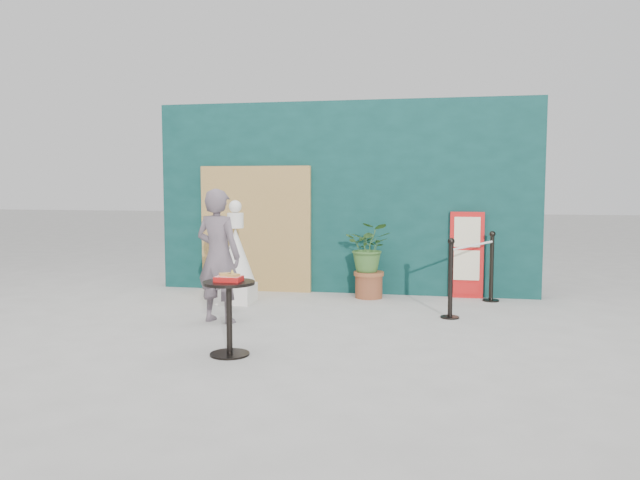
# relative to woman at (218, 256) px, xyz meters

# --- Properties ---
(ground) EXTENTS (60.00, 60.00, 0.00)m
(ground) POSITION_rel_woman_xyz_m (1.18, -0.65, -0.83)
(ground) COLOR #ADAAA5
(ground) RESTS_ON ground
(back_wall) EXTENTS (6.00, 0.30, 3.00)m
(back_wall) POSITION_rel_woman_xyz_m (1.18, 2.50, 0.67)
(back_wall) COLOR #0A302E
(back_wall) RESTS_ON ground
(bamboo_fence) EXTENTS (1.80, 0.08, 2.00)m
(bamboo_fence) POSITION_rel_woman_xyz_m (-0.22, 2.29, 0.17)
(bamboo_fence) COLOR tan
(bamboo_fence) RESTS_ON ground
(woman) EXTENTS (0.68, 0.53, 1.66)m
(woman) POSITION_rel_woman_xyz_m (0.00, 0.00, 0.00)
(woman) COLOR #62545C
(woman) RESTS_ON ground
(menu_board) EXTENTS (0.50, 0.07, 1.30)m
(menu_board) POSITION_rel_woman_xyz_m (3.08, 2.30, -0.18)
(menu_board) COLOR red
(menu_board) RESTS_ON ground
(statue) EXTENTS (0.58, 0.58, 1.48)m
(statue) POSITION_rel_woman_xyz_m (-0.20, 1.25, -0.22)
(statue) COLOR white
(statue) RESTS_ON ground
(cafe_table) EXTENTS (0.52, 0.52, 0.75)m
(cafe_table) POSITION_rel_woman_xyz_m (0.64, -1.41, -0.33)
(cafe_table) COLOR black
(cafe_table) RESTS_ON ground
(food_basket) EXTENTS (0.26, 0.19, 0.11)m
(food_basket) POSITION_rel_woman_xyz_m (0.64, -1.41, -0.04)
(food_basket) COLOR red
(food_basket) RESTS_ON cafe_table
(planter) EXTENTS (0.68, 0.59, 1.15)m
(planter) POSITION_rel_woman_xyz_m (1.64, 2.01, -0.16)
(planter) COLOR brown
(planter) RESTS_ON ground
(stanchion_barrier) EXTENTS (0.84, 1.54, 1.03)m
(stanchion_barrier) POSITION_rel_woman_xyz_m (3.13, 1.45, -0.34)
(stanchion_barrier) COLOR black
(stanchion_barrier) RESTS_ON ground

